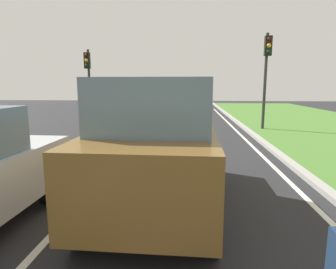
# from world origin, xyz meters

# --- Properties ---
(ground_plane) EXTENTS (60.00, 60.00, 0.00)m
(ground_plane) POSITION_xyz_m (0.00, 14.00, 0.00)
(ground_plane) COLOR #262628
(lane_line_center) EXTENTS (0.12, 32.00, 0.01)m
(lane_line_center) POSITION_xyz_m (-0.70, 14.00, 0.00)
(lane_line_center) COLOR silver
(lane_line_center) RESTS_ON ground
(lane_line_right_edge) EXTENTS (0.12, 32.00, 0.01)m
(lane_line_right_edge) POSITION_xyz_m (3.60, 14.00, 0.00)
(lane_line_right_edge) COLOR silver
(lane_line_right_edge) RESTS_ON ground
(curb_right) EXTENTS (0.24, 48.00, 0.12)m
(curb_right) POSITION_xyz_m (4.10, 14.00, 0.06)
(curb_right) COLOR #9E9B93
(curb_right) RESTS_ON ground
(car_suv_ahead) EXTENTS (2.06, 4.54, 2.28)m
(car_suv_ahead) POSITION_xyz_m (0.77, 8.22, 1.17)
(car_suv_ahead) COLOR brown
(car_suv_ahead) RESTS_ON ground
(traffic_light_near_right) EXTENTS (0.32, 0.50, 4.59)m
(traffic_light_near_right) POSITION_xyz_m (4.94, 17.44, 3.15)
(traffic_light_near_right) COLOR #2D2D2D
(traffic_light_near_right) RESTS_ON ground
(traffic_light_overhead_left) EXTENTS (0.32, 0.50, 4.21)m
(traffic_light_overhead_left) POSITION_xyz_m (-4.57, 19.83, 2.88)
(traffic_light_overhead_left) COLOR #2D2D2D
(traffic_light_overhead_left) RESTS_ON ground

